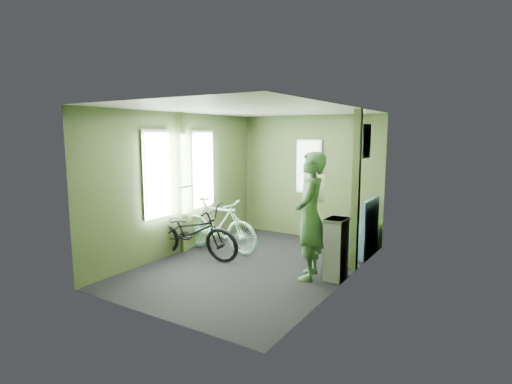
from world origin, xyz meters
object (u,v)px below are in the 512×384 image
Objects in this scene: waste_box at (336,249)px; bench_seat at (358,237)px; bicycle_mint at (218,252)px; passenger at (310,216)px; bicycle_black at (192,258)px.

bench_seat is (-0.11, 1.33, -0.15)m from waste_box.
bicycle_mint is 2.02m from passenger.
bench_seat is at bearing 94.92° from waste_box.
bicycle_black is 1.99× the size of waste_box.
passenger is 1.87× the size of bench_seat.
bicycle_black is 0.53m from bicycle_mint.
passenger is (1.93, 0.19, 0.86)m from bicycle_black.
waste_box reaches higher than bicycle_black.
waste_box is (2.26, 0.34, 0.42)m from bicycle_black.
bicycle_black is 2.32m from waste_box.
waste_box is (0.33, 0.14, -0.45)m from passenger.
bench_seat is (2.15, 1.67, 0.27)m from bicycle_black.
bench_seat is at bearing -59.07° from bicycle_mint.
passenger reaches higher than waste_box.
passenger is at bearing -99.48° from bench_seat.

